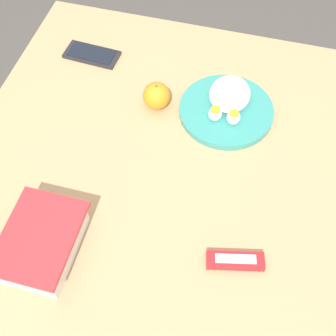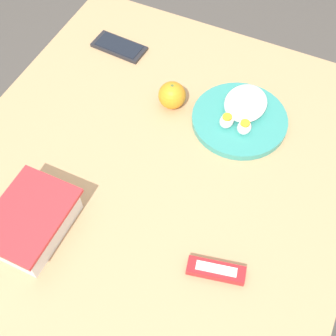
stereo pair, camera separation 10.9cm
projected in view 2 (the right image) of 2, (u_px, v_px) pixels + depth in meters
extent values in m
plane|color=#4C4742|center=(160.00, 277.00, 1.72)|extent=(10.00, 10.00, 0.00)
cube|color=tan|center=(156.00, 173.00, 1.14)|extent=(1.09, 0.96, 0.03)
cylinder|color=#A07D56|center=(333.00, 167.00, 1.58)|extent=(0.06, 0.06, 0.69)
cylinder|color=#A07D56|center=(115.00, 89.00, 1.78)|extent=(0.06, 0.06, 0.69)
cube|color=white|center=(32.00, 223.00, 1.01)|extent=(0.19, 0.13, 0.06)
cube|color=#CCBC84|center=(33.00, 225.00, 1.02)|extent=(0.17, 0.12, 0.04)
cube|color=red|center=(28.00, 215.00, 0.98)|extent=(0.20, 0.15, 0.01)
ellipsoid|color=tan|center=(38.00, 224.00, 1.00)|extent=(0.05, 0.05, 0.02)
sphere|color=orange|center=(172.00, 95.00, 1.21)|extent=(0.07, 0.07, 0.07)
cylinder|color=#4C662D|center=(172.00, 86.00, 1.18)|extent=(0.01, 0.01, 0.00)
cylinder|color=teal|center=(239.00, 120.00, 1.20)|extent=(0.25, 0.25, 0.02)
ellipsoid|color=white|center=(246.00, 103.00, 1.19)|extent=(0.13, 0.11, 0.04)
ellipsoid|color=white|center=(244.00, 127.00, 1.15)|extent=(0.04, 0.03, 0.03)
cylinder|color=#F4A823|center=(245.00, 123.00, 1.14)|extent=(0.02, 0.02, 0.01)
ellipsoid|color=white|center=(227.00, 121.00, 1.17)|extent=(0.04, 0.03, 0.03)
cylinder|color=#F4A823|center=(227.00, 117.00, 1.15)|extent=(0.02, 0.02, 0.01)
cube|color=red|center=(216.00, 271.00, 0.97)|extent=(0.06, 0.13, 0.02)
cube|color=white|center=(216.00, 269.00, 0.96)|extent=(0.04, 0.09, 0.00)
cube|color=#232328|center=(119.00, 47.00, 1.36)|extent=(0.08, 0.16, 0.01)
cube|color=black|center=(119.00, 45.00, 1.35)|extent=(0.07, 0.13, 0.00)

